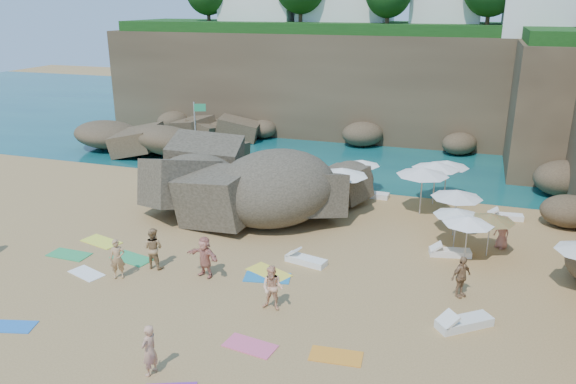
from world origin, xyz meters
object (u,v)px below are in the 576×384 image
(flag_pole, at_px, (197,126))
(lounger_0, at_px, (372,195))
(parasol_0, at_px, (298,167))
(person_stand_4, at_px, (502,232))
(rock_outcrop, at_px, (264,208))
(person_stand_6, at_px, (149,350))
(person_stand_1, at_px, (153,248))
(person_stand_2, at_px, (237,182))
(person_stand_5, at_px, (246,179))
(person_stand_3, at_px, (461,277))
(parasol_2, at_px, (362,163))
(parasol_1, at_px, (436,165))

(flag_pole, relative_size, lounger_0, 2.35)
(parasol_0, distance_m, person_stand_4, 10.49)
(rock_outcrop, xyz_separation_m, person_stand_6, (1.80, -14.06, 0.80))
(person_stand_1, relative_size, person_stand_2, 0.94)
(person_stand_2, height_order, person_stand_5, person_stand_2)
(person_stand_4, distance_m, person_stand_6, 16.10)
(parasol_0, xyz_separation_m, lounger_0, (3.52, 2.63, -2.02))
(person_stand_3, distance_m, person_stand_4, 5.30)
(parasol_2, xyz_separation_m, person_stand_2, (-6.28, -3.26, -0.83))
(person_stand_3, bearing_deg, parasol_1, 50.55)
(flag_pole, xyz_separation_m, person_stand_6, (8.76, -20.18, -1.91))
(parasol_0, xyz_separation_m, person_stand_6, (0.23, -15.00, -1.36))
(person_stand_3, height_order, person_stand_4, person_stand_3)
(person_stand_2, xyz_separation_m, person_stand_4, (13.69, -2.35, -0.16))
(person_stand_5, bearing_deg, parasol_2, -12.12)
(parasol_2, xyz_separation_m, person_stand_5, (-6.24, -2.07, -0.98))
(parasol_1, relative_size, person_stand_5, 1.64)
(lounger_0, bearing_deg, parasol_1, 1.36)
(rock_outcrop, relative_size, person_stand_6, 5.38)
(parasol_2, height_order, person_stand_1, parasol_2)
(parasol_2, relative_size, person_stand_3, 1.25)
(person_stand_3, distance_m, person_stand_6, 11.31)
(rock_outcrop, relative_size, parasol_2, 4.32)
(rock_outcrop, distance_m, person_stand_1, 8.19)
(parasol_2, relative_size, person_stand_1, 1.16)
(parasol_1, distance_m, lounger_0, 3.86)
(parasol_0, height_order, parasol_2, parasol_0)
(parasol_1, height_order, person_stand_5, parasol_1)
(rock_outcrop, xyz_separation_m, person_stand_3, (10.17, -6.44, 0.80))
(rock_outcrop, height_order, person_stand_6, rock_outcrop)
(flag_pole, xyz_separation_m, person_stand_3, (17.13, -12.57, -1.91))
(parasol_0, xyz_separation_m, person_stand_4, (10.14, -2.30, -1.40))
(flag_pole, height_order, parasol_0, flag_pole)
(parasol_0, relative_size, person_stand_5, 1.63)
(rock_outcrop, bearing_deg, person_stand_4, -6.66)
(parasol_0, xyz_separation_m, parasol_2, (2.73, 3.31, -0.42))
(parasol_0, bearing_deg, person_stand_2, 179.19)
(person_stand_4, bearing_deg, parasol_1, 168.67)
(parasol_1, height_order, person_stand_6, parasol_1)
(flag_pole, relative_size, person_stand_3, 2.66)
(person_stand_1, height_order, person_stand_6, person_stand_1)
(person_stand_3, distance_m, person_stand_5, 14.86)
(person_stand_2, bearing_deg, lounger_0, -116.61)
(flag_pole, relative_size, person_stand_5, 2.79)
(person_stand_2, height_order, person_stand_3, person_stand_2)
(parasol_1, bearing_deg, person_stand_2, -166.51)
(flag_pole, distance_m, person_stand_3, 21.33)
(person_stand_4, bearing_deg, flag_pole, -157.81)
(lounger_0, relative_size, person_stand_3, 1.13)
(lounger_0, distance_m, person_stand_4, 8.28)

